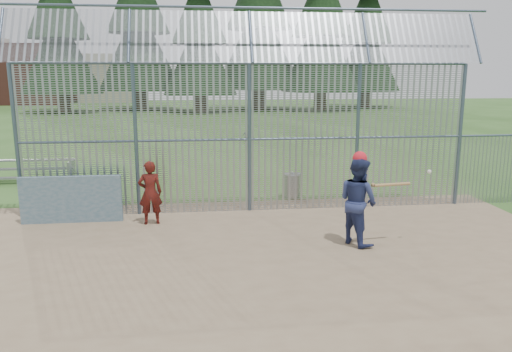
{
  "coord_description": "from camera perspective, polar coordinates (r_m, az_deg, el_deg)",
  "views": [
    {
      "loc": [
        -1.39,
        -9.78,
        3.77
      ],
      "look_at": [
        0.0,
        2.0,
        1.3
      ],
      "focal_mm": 35.0,
      "sensor_mm": 36.0,
      "label": 1
    }
  ],
  "objects": [
    {
      "name": "dugout_wall",
      "position": [
        13.45,
        -20.35,
        -2.53
      ],
      "size": [
        2.5,
        0.12,
        1.2
      ],
      "primitive_type": "cube",
      "color": "#38566B",
      "rests_on": "dirt_infield"
    },
    {
      "name": "dirt_infield",
      "position": [
        10.11,
        1.69,
        -10.09
      ],
      "size": [
        14.0,
        10.0,
        0.02
      ],
      "primitive_type": "cube",
      "color": "#756047",
      "rests_on": "ground"
    },
    {
      "name": "backstop_fence",
      "position": [
        13.66,
        6.88,
        5.76
      ],
      "size": [
        20.09,
        0.81,
        5.3
      ],
      "color": "#47566B",
      "rests_on": "ground"
    },
    {
      "name": "trash_can",
      "position": [
        15.25,
        4.13,
        -1.1
      ],
      "size": [
        0.56,
        0.56,
        0.82
      ],
      "color": "gray",
      "rests_on": "ground"
    },
    {
      "name": "batting_gear",
      "position": [
        11.04,
        12.34,
        1.58
      ],
      "size": [
        1.7,
        0.41,
        0.77
      ],
      "color": "red",
      "rests_on": "ground"
    },
    {
      "name": "onlooker",
      "position": [
        12.74,
        -12.0,
        -1.86
      ],
      "size": [
        0.63,
        0.46,
        1.61
      ],
      "primitive_type": "imported",
      "rotation": [
        0.0,
        0.0,
        3.27
      ],
      "color": "maroon",
      "rests_on": "dirt_infield"
    },
    {
      "name": "batter",
      "position": [
        11.21,
        11.58,
        -2.82
      ],
      "size": [
        1.07,
        1.17,
        1.95
      ],
      "primitive_type": "imported",
      "rotation": [
        0.0,
        0.0,
        2.02
      ],
      "color": "navy",
      "rests_on": "dirt_infield"
    },
    {
      "name": "bleacher",
      "position": [
        19.23,
        -24.41,
        0.65
      ],
      "size": [
        3.0,
        0.95,
        0.72
      ],
      "color": "gray",
      "rests_on": "ground"
    },
    {
      "name": "bg_kid_seated",
      "position": [
        27.04,
        -1.1,
        4.58
      ],
      "size": [
        0.49,
        0.37,
        0.77
      ],
      "primitive_type": "imported",
      "rotation": [
        0.0,
        0.0,
        2.68
      ],
      "color": "slate",
      "rests_on": "ground"
    },
    {
      "name": "distant_buildings",
      "position": [
        69.76,
        -25.39,
        10.53
      ],
      "size": [
        26.5,
        10.5,
        8.0
      ],
      "color": "brown",
      "rests_on": "ground"
    },
    {
      "name": "ground",
      "position": [
        10.57,
        1.29,
        -9.13
      ],
      "size": [
        120.0,
        120.0,
        0.0
      ],
      "primitive_type": "plane",
      "color": "#2D511E",
      "rests_on": "ground"
    }
  ]
}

